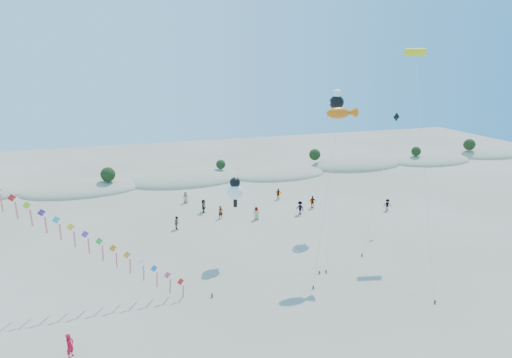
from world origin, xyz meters
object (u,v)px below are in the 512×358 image
(fish_kite, at_px, (342,113))
(flyer_foreground, at_px, (70,346))
(parafoil_kite, at_px, (416,56))
(kite_train, at_px, (6,196))

(fish_kite, bearing_deg, flyer_foreground, -160.49)
(fish_kite, xyz_separation_m, flyer_foreground, (-24.16, -8.56, -13.63))
(flyer_foreground, bearing_deg, parafoil_kite, -41.92)
(kite_train, xyz_separation_m, fish_kite, (28.65, -0.23, 5.38))
(fish_kite, height_order, parafoil_kite, parafoil_kite)
(parafoil_kite, xyz_separation_m, flyer_foreground, (-34.56, -12.31, -18.75))
(parafoil_kite, height_order, flyer_foreground, parafoil_kite)
(kite_train, height_order, flyer_foreground, kite_train)
(kite_train, xyz_separation_m, parafoil_kite, (39.05, 3.52, 10.50))
(kite_train, distance_m, flyer_foreground, 12.86)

